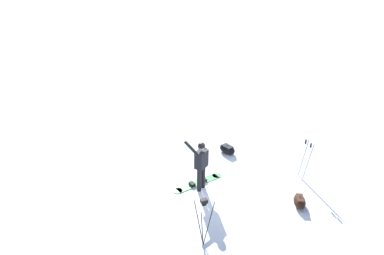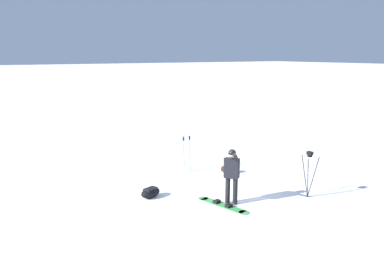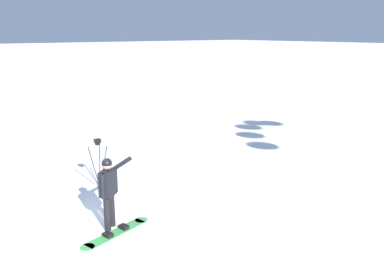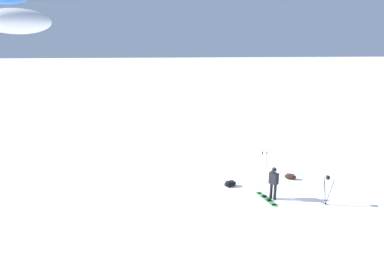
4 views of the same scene
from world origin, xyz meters
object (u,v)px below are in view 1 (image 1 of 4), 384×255
gear_bag_large (227,149)px  gear_bag_small (300,201)px  camera_tripod (204,213)px  snowboard (198,183)px  snowboarder (201,162)px  ski_poles (307,154)px

gear_bag_large → gear_bag_small: 3.54m
camera_tripod → snowboard: bearing=161.5°
snowboard → gear_bag_small: bearing=48.4°
snowboarder → ski_poles: (0.58, 3.33, -0.11)m
snowboard → gear_bag_large: gear_bag_large is taller
snowboarder → snowboard: 0.99m
gear_bag_large → camera_tripod: camera_tripod is taller
snowboarder → gear_bag_large: 2.55m
snowboard → ski_poles: size_ratio=1.34×
snowboard → gear_bag_large: 2.21m
gear_bag_large → ski_poles: bearing=35.3°
snowboarder → gear_bag_small: bearing=52.9°
gear_bag_small → ski_poles: size_ratio=0.54×
ski_poles → gear_bag_small: bearing=-39.8°
gear_bag_small → ski_poles: bearing=140.2°
snowboard → camera_tripod: size_ratio=1.24×
ski_poles → snowboarder: bearing=-99.9°
camera_tripod → gear_bag_small: camera_tripod is taller
gear_bag_small → ski_poles: 1.70m
snowboarder → gear_bag_large: bearing=135.2°
snowboard → ski_poles: 3.53m
snowboard → camera_tripod: camera_tripod is taller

